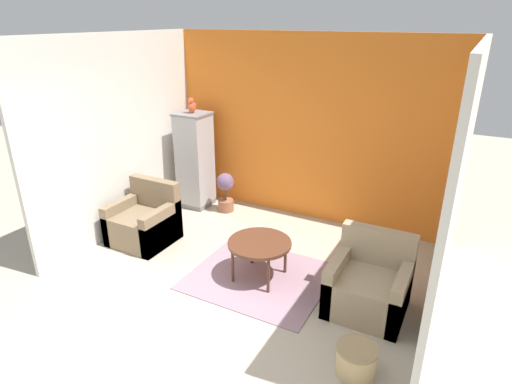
% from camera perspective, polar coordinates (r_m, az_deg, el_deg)
% --- Properties ---
extents(ground_plane, '(20.00, 20.00, 0.00)m').
position_cam_1_polar(ground_plane, '(4.56, -9.88, -18.19)').
color(ground_plane, '#B2A893').
rests_on(ground_plane, ground).
extents(wall_back_accent, '(4.40, 0.06, 2.76)m').
position_cam_1_polar(wall_back_accent, '(6.45, 6.81, 8.22)').
color(wall_back_accent, orange).
rests_on(wall_back_accent, ground_plane).
extents(wall_left, '(0.06, 3.16, 2.76)m').
position_cam_1_polar(wall_left, '(6.32, -17.78, 7.01)').
color(wall_left, silver).
rests_on(wall_left, ground_plane).
extents(wall_right, '(0.06, 3.16, 2.76)m').
position_cam_1_polar(wall_right, '(4.51, 25.13, -0.08)').
color(wall_right, silver).
rests_on(wall_right, ground_plane).
extents(area_rug, '(1.61, 1.42, 0.01)m').
position_cam_1_polar(area_rug, '(5.30, 0.46, -11.23)').
color(area_rug, gray).
rests_on(area_rug, ground_plane).
extents(coffee_table, '(0.75, 0.75, 0.49)m').
position_cam_1_polar(coffee_table, '(5.07, 0.48, -7.07)').
color(coffee_table, '#512D1E').
rests_on(coffee_table, ground_plane).
extents(armchair_left, '(0.80, 0.75, 0.84)m').
position_cam_1_polar(armchair_left, '(6.16, -14.66, -3.96)').
color(armchair_left, '#7A664C').
rests_on(armchair_left, ground_plane).
extents(armchair_right, '(0.80, 0.75, 0.84)m').
position_cam_1_polar(armchair_right, '(4.81, 14.80, -12.06)').
color(armchair_right, '#9E896B').
rests_on(armchair_right, ground_plane).
extents(birdcage, '(0.49, 0.49, 1.56)m').
position_cam_1_polar(birdcage, '(7.00, -8.15, 4.19)').
color(birdcage, slate).
rests_on(birdcage, ground_plane).
extents(parrot, '(0.11, 0.20, 0.24)m').
position_cam_1_polar(parrot, '(6.78, -8.55, 11.31)').
color(parrot, '#D14C2D').
rests_on(parrot, birdcage).
extents(potted_plant, '(0.30, 0.28, 0.64)m').
position_cam_1_polar(potted_plant, '(6.86, -4.11, 0.39)').
color(potted_plant, brown).
rests_on(potted_plant, ground_plane).
extents(wicker_basket, '(0.37, 0.37, 0.28)m').
position_cam_1_polar(wicker_basket, '(4.12, 13.21, -20.87)').
color(wicker_basket, tan).
rests_on(wicker_basket, ground_plane).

